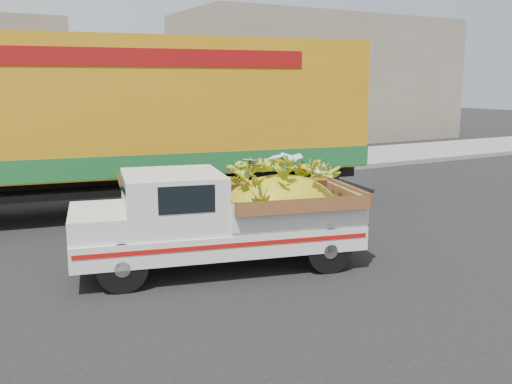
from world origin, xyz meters
TOP-DOWN VIEW (x-y plane):
  - ground at (0.00, 0.00)m, footprint 100.00×100.00m
  - curb at (0.00, 7.50)m, footprint 60.00×0.25m
  - sidewalk at (0.00, 9.60)m, footprint 60.00×4.00m
  - building_right at (14.00, 16.50)m, footprint 14.00×6.00m
  - pickup_truck at (0.84, 0.38)m, footprint 4.64×2.60m
  - semi_trailer at (-0.08, 5.04)m, footprint 12.08×4.54m

SIDE VIEW (x-z plane):
  - ground at x=0.00m, z-range 0.00..0.00m
  - sidewalk at x=0.00m, z-range 0.00..0.14m
  - curb at x=0.00m, z-range 0.00..0.15m
  - pickup_truck at x=0.84m, z-range 0.06..1.60m
  - semi_trailer at x=-0.08m, z-range 0.22..4.02m
  - building_right at x=14.00m, z-range 0.00..6.00m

